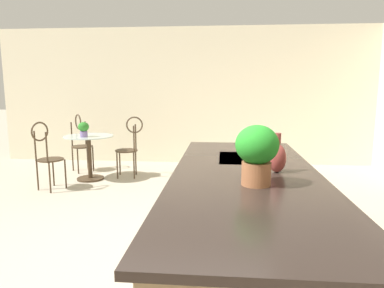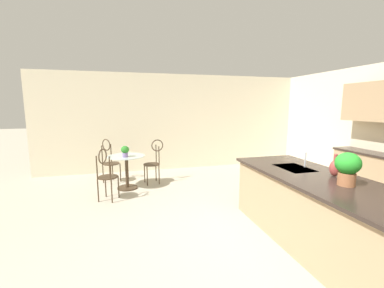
{
  "view_description": "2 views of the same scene",
  "coord_description": "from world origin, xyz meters",
  "px_view_note": "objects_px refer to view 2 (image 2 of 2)",
  "views": [
    {
      "loc": [
        2.75,
        0.68,
        1.53
      ],
      "look_at": [
        -1.0,
        0.34,
        0.91
      ],
      "focal_mm": 32.45,
      "sensor_mm": 36.0,
      "label": 1
    },
    {
      "loc": [
        2.78,
        -1.53,
        1.82
      ],
      "look_at": [
        -1.05,
        -0.49,
        1.21
      ],
      "focal_mm": 23.21,
      "sensor_mm": 36.0,
      "label": 2
    }
  ],
  "objects_px": {
    "potted_plant_on_table": "(125,151)",
    "potted_plant_counter_near": "(348,167)",
    "chair_toward_desk": "(106,172)",
    "bistro_table": "(127,169)",
    "chair_by_island": "(109,159)",
    "vase_on_counter": "(335,168)",
    "chair_near_window": "(154,159)"
  },
  "relations": [
    {
      "from": "chair_near_window",
      "to": "potted_plant_on_table",
      "type": "relative_size",
      "value": 4.32
    },
    {
      "from": "potted_plant_on_table",
      "to": "chair_by_island",
      "type": "bearing_deg",
      "value": -153.25
    },
    {
      "from": "chair_near_window",
      "to": "chair_by_island",
      "type": "xyz_separation_m",
      "value": [
        -0.36,
        -1.01,
        0.0
      ]
    },
    {
      "from": "vase_on_counter",
      "to": "bistro_table",
      "type": "bearing_deg",
      "value": -138.81
    },
    {
      "from": "chair_toward_desk",
      "to": "potted_plant_counter_near",
      "type": "distance_m",
      "value": 3.91
    },
    {
      "from": "chair_by_island",
      "to": "chair_toward_desk",
      "type": "distance_m",
      "value": 1.26
    },
    {
      "from": "chair_near_window",
      "to": "chair_toward_desk",
      "type": "bearing_deg",
      "value": -48.21
    },
    {
      "from": "bistro_table",
      "to": "vase_on_counter",
      "type": "height_order",
      "value": "vase_on_counter"
    },
    {
      "from": "bistro_table",
      "to": "potted_plant_on_table",
      "type": "bearing_deg",
      "value": -8.17
    },
    {
      "from": "bistro_table",
      "to": "potted_plant_counter_near",
      "type": "height_order",
      "value": "potted_plant_counter_near"
    },
    {
      "from": "vase_on_counter",
      "to": "chair_by_island",
      "type": "bearing_deg",
      "value": -140.03
    },
    {
      "from": "chair_toward_desk",
      "to": "potted_plant_on_table",
      "type": "xyz_separation_m",
      "value": [
        -0.52,
        0.36,
        0.3
      ]
    },
    {
      "from": "vase_on_counter",
      "to": "potted_plant_counter_near",
      "type": "bearing_deg",
      "value": -27.34
    },
    {
      "from": "bistro_table",
      "to": "potted_plant_on_table",
      "type": "distance_m",
      "value": 0.45
    },
    {
      "from": "bistro_table",
      "to": "chair_near_window",
      "type": "xyz_separation_m",
      "value": [
        -0.24,
        0.62,
        0.13
      ]
    },
    {
      "from": "potted_plant_on_table",
      "to": "chair_near_window",
      "type": "bearing_deg",
      "value": 120.3
    },
    {
      "from": "bistro_table",
      "to": "vase_on_counter",
      "type": "distance_m",
      "value": 4.0
    },
    {
      "from": "chair_by_island",
      "to": "bistro_table",
      "type": "bearing_deg",
      "value": 33.2
    },
    {
      "from": "chair_near_window",
      "to": "chair_by_island",
      "type": "bearing_deg",
      "value": -109.58
    },
    {
      "from": "chair_by_island",
      "to": "chair_toward_desk",
      "type": "xyz_separation_m",
      "value": [
        1.26,
        0.01,
        0.0
      ]
    },
    {
      "from": "chair_near_window",
      "to": "chair_toward_desk",
      "type": "height_order",
      "value": "same"
    },
    {
      "from": "bistro_table",
      "to": "vase_on_counter",
      "type": "xyz_separation_m",
      "value": [
        2.98,
        2.6,
        0.58
      ]
    },
    {
      "from": "bistro_table",
      "to": "chair_toward_desk",
      "type": "relative_size",
      "value": 0.77
    },
    {
      "from": "chair_toward_desk",
      "to": "potted_plant_counter_near",
      "type": "bearing_deg",
      "value": 46.47
    },
    {
      "from": "vase_on_counter",
      "to": "chair_toward_desk",
      "type": "bearing_deg",
      "value": -127.78
    },
    {
      "from": "potted_plant_on_table",
      "to": "vase_on_counter",
      "type": "distance_m",
      "value": 3.87
    },
    {
      "from": "potted_plant_on_table",
      "to": "potted_plant_counter_near",
      "type": "relative_size",
      "value": 0.63
    },
    {
      "from": "bistro_table",
      "to": "potted_plant_counter_near",
      "type": "xyz_separation_m",
      "value": [
        3.33,
        2.42,
        0.69
      ]
    },
    {
      "from": "chair_by_island",
      "to": "potted_plant_on_table",
      "type": "relative_size",
      "value": 4.32
    },
    {
      "from": "bistro_table",
      "to": "chair_by_island",
      "type": "height_order",
      "value": "chair_by_island"
    },
    {
      "from": "chair_near_window",
      "to": "chair_by_island",
      "type": "distance_m",
      "value": 1.08
    },
    {
      "from": "chair_by_island",
      "to": "vase_on_counter",
      "type": "distance_m",
      "value": 4.69
    }
  ]
}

